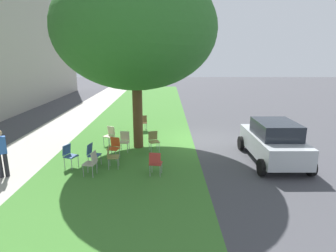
{
  "coord_description": "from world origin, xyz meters",
  "views": [
    {
      "loc": [
        -13.37,
        1.52,
        4.14
      ],
      "look_at": [
        -1.05,
        1.44,
        1.0
      ],
      "focal_mm": 30.11,
      "sensor_mm": 36.0,
      "label": 1
    }
  ],
  "objects_px": {
    "street_tree": "(135,30)",
    "chair_1": "(111,155)",
    "chair_8": "(69,154)",
    "chair_6": "(124,140)",
    "chair_0": "(154,140)",
    "chair_4": "(143,122)",
    "chair_3": "(92,162)",
    "pedestrian_0": "(1,152)",
    "chair_5": "(155,162)",
    "chair_2": "(110,134)",
    "chair_7": "(114,146)",
    "chair_9": "(92,153)",
    "parked_car": "(273,141)"
  },
  "relations": [
    {
      "from": "street_tree",
      "to": "chair_1",
      "type": "relative_size",
      "value": 8.7
    },
    {
      "from": "chair_8",
      "to": "chair_6",
      "type": "bearing_deg",
      "value": -45.31
    },
    {
      "from": "chair_0",
      "to": "chair_4",
      "type": "xyz_separation_m",
      "value": [
        3.4,
        0.74,
        0.0
      ]
    },
    {
      "from": "chair_3",
      "to": "pedestrian_0",
      "type": "relative_size",
      "value": 0.52
    },
    {
      "from": "chair_5",
      "to": "chair_8",
      "type": "bearing_deg",
      "value": 75.92
    },
    {
      "from": "chair_0",
      "to": "chair_2",
      "type": "bearing_deg",
      "value": 67.64
    },
    {
      "from": "chair_6",
      "to": "chair_7",
      "type": "distance_m",
      "value": 0.94
    },
    {
      "from": "chair_5",
      "to": "chair_7",
      "type": "xyz_separation_m",
      "value": [
        1.72,
        1.74,
        0.0
      ]
    },
    {
      "from": "street_tree",
      "to": "chair_0",
      "type": "relative_size",
      "value": 8.7
    },
    {
      "from": "chair_7",
      "to": "chair_9",
      "type": "xyz_separation_m",
      "value": [
        -0.8,
        0.68,
        0.0
      ]
    },
    {
      "from": "chair_1",
      "to": "parked_car",
      "type": "height_order",
      "value": "parked_car"
    },
    {
      "from": "chair_1",
      "to": "chair_3",
      "type": "height_order",
      "value": "same"
    },
    {
      "from": "street_tree",
      "to": "chair_8",
      "type": "xyz_separation_m",
      "value": [
        -2.38,
        2.36,
        -4.62
      ]
    },
    {
      "from": "street_tree",
      "to": "chair_7",
      "type": "height_order",
      "value": "street_tree"
    },
    {
      "from": "chair_6",
      "to": "parked_car",
      "type": "bearing_deg",
      "value": -101.65
    },
    {
      "from": "chair_1",
      "to": "chair_8",
      "type": "relative_size",
      "value": 1.0
    },
    {
      "from": "chair_0",
      "to": "chair_1",
      "type": "relative_size",
      "value": 1.0
    },
    {
      "from": "chair_9",
      "to": "chair_4",
      "type": "bearing_deg",
      "value": -16.26
    },
    {
      "from": "chair_6",
      "to": "chair_0",
      "type": "bearing_deg",
      "value": -88.44
    },
    {
      "from": "chair_1",
      "to": "chair_6",
      "type": "bearing_deg",
      "value": -6.36
    },
    {
      "from": "chair_5",
      "to": "chair_9",
      "type": "relative_size",
      "value": 1.0
    },
    {
      "from": "chair_0",
      "to": "parked_car",
      "type": "height_order",
      "value": "parked_car"
    },
    {
      "from": "chair_5",
      "to": "parked_car",
      "type": "height_order",
      "value": "parked_car"
    },
    {
      "from": "pedestrian_0",
      "to": "chair_8",
      "type": "bearing_deg",
      "value": -66.41
    },
    {
      "from": "chair_3",
      "to": "chair_9",
      "type": "relative_size",
      "value": 1.0
    },
    {
      "from": "chair_2",
      "to": "chair_9",
      "type": "distance_m",
      "value": 2.59
    },
    {
      "from": "chair_0",
      "to": "chair_3",
      "type": "height_order",
      "value": "same"
    },
    {
      "from": "chair_1",
      "to": "street_tree",
      "type": "bearing_deg",
      "value": -17.05
    },
    {
      "from": "chair_6",
      "to": "chair_8",
      "type": "height_order",
      "value": "same"
    },
    {
      "from": "chair_0",
      "to": "chair_4",
      "type": "relative_size",
      "value": 1.0
    },
    {
      "from": "pedestrian_0",
      "to": "chair_7",
      "type": "bearing_deg",
      "value": -63.31
    },
    {
      "from": "chair_1",
      "to": "chair_3",
      "type": "xyz_separation_m",
      "value": [
        -0.67,
        0.57,
        0.0
      ]
    },
    {
      "from": "chair_7",
      "to": "pedestrian_0",
      "type": "bearing_deg",
      "value": 116.69
    },
    {
      "from": "chair_4",
      "to": "chair_9",
      "type": "distance_m",
      "value": 5.34
    },
    {
      "from": "chair_2",
      "to": "chair_9",
      "type": "relative_size",
      "value": 1.0
    },
    {
      "from": "chair_0",
      "to": "chair_7",
      "type": "height_order",
      "value": "same"
    },
    {
      "from": "street_tree",
      "to": "chair_8",
      "type": "height_order",
      "value": "street_tree"
    },
    {
      "from": "chair_0",
      "to": "pedestrian_0",
      "type": "distance_m",
      "value": 5.76
    },
    {
      "from": "chair_7",
      "to": "chair_3",
      "type": "bearing_deg",
      "value": 163.65
    },
    {
      "from": "chair_8",
      "to": "pedestrian_0",
      "type": "relative_size",
      "value": 0.52
    },
    {
      "from": "chair_6",
      "to": "chair_2",
      "type": "bearing_deg",
      "value": 42.25
    },
    {
      "from": "chair_6",
      "to": "parked_car",
      "type": "height_order",
      "value": "parked_car"
    },
    {
      "from": "chair_9",
      "to": "pedestrian_0",
      "type": "height_order",
      "value": "pedestrian_0"
    },
    {
      "from": "street_tree",
      "to": "chair_6",
      "type": "bearing_deg",
      "value": 136.96
    },
    {
      "from": "chair_7",
      "to": "parked_car",
      "type": "distance_m",
      "value": 6.34
    },
    {
      "from": "street_tree",
      "to": "chair_7",
      "type": "relative_size",
      "value": 8.7
    },
    {
      "from": "chair_3",
      "to": "chair_7",
      "type": "distance_m",
      "value": 1.74
    },
    {
      "from": "chair_1",
      "to": "chair_7",
      "type": "height_order",
      "value": "same"
    },
    {
      "from": "chair_2",
      "to": "pedestrian_0",
      "type": "relative_size",
      "value": 0.52
    },
    {
      "from": "street_tree",
      "to": "chair_6",
      "type": "distance_m",
      "value": 4.69
    }
  ]
}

